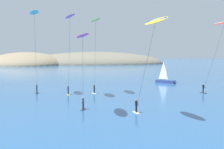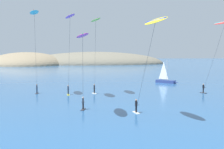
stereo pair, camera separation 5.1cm
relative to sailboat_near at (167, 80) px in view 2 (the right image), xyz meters
The scene contains 8 objects.
headland_island 111.76m from the sailboat_near, 103.61° to the left, with size 106.50×54.77×15.20m.
sailboat_near is the anchor object (origin of this frame).
kitesurfer_magenta 40.11m from the sailboat_near, 121.16° to the right, with size 1.43×7.95×9.63m.
kitesurfer_cyan 35.35m from the sailboat_near, 148.02° to the right, with size 2.01×7.02×14.24m.
kitesurfer_red 24.75m from the sailboat_near, 84.30° to the right, with size 1.97×9.73×12.56m.
kitesurfer_lime 27.57m from the sailboat_near, 135.89° to the right, with size 2.01×5.60×13.23m.
kitesurfer_yellow 40.04m from the sailboat_near, 109.49° to the right, with size 2.31×8.49×11.10m.
kitesurfer_purple 32.43m from the sailboat_near, 137.04° to the right, with size 2.10×7.84×13.39m.
Camera 2 is at (-4.00, -14.12, 7.50)m, focal length 45.00 mm.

